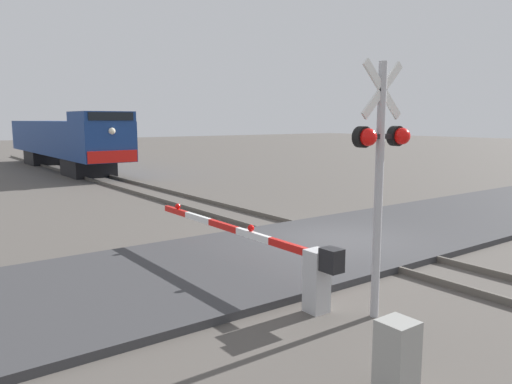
{
  "coord_description": "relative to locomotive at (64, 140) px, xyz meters",
  "views": [
    {
      "loc": [
        -9.54,
        -9.18,
        3.36
      ],
      "look_at": [
        -0.92,
        2.45,
        1.23
      ],
      "focal_mm": 34.74,
      "sensor_mm": 36.0,
      "label": 1
    }
  ],
  "objects": [
    {
      "name": "ground_plane",
      "position": [
        0.0,
        -25.37,
        -2.01
      ],
      "size": [
        160.0,
        160.0,
        0.0
      ],
      "primitive_type": "plane",
      "color": "#514C47"
    },
    {
      "name": "crossing_signal",
      "position": [
        -3.07,
        -29.26,
        0.69
      ],
      "size": [
        1.18,
        0.33,
        4.31
      ],
      "color": "#ADADB2",
      "rests_on": "ground_plane"
    },
    {
      "name": "rail_track_left",
      "position": [
        -0.72,
        -25.37,
        -1.93
      ],
      "size": [
        0.08,
        80.0,
        0.15
      ],
      "primitive_type": "cube",
      "color": "#59544C",
      "rests_on": "ground_plane"
    },
    {
      "name": "crossing_gate",
      "position": [
        -3.72,
        -27.6,
        -1.23
      ],
      "size": [
        0.36,
        6.32,
        1.23
      ],
      "color": "silver",
      "rests_on": "ground_plane"
    },
    {
      "name": "rail_track_right",
      "position": [
        0.72,
        -25.37,
        -1.93
      ],
      "size": [
        0.08,
        80.0,
        0.15
      ],
      "primitive_type": "cube",
      "color": "#59544C",
      "rests_on": "ground_plane"
    },
    {
      "name": "utility_cabinet",
      "position": [
        -4.91,
        -31.11,
        -1.5
      ],
      "size": [
        0.41,
        0.41,
        1.02
      ],
      "primitive_type": "cube",
      "color": "#999993",
      "rests_on": "ground_plane"
    },
    {
      "name": "road_surface",
      "position": [
        0.0,
        -25.37,
        -1.93
      ],
      "size": [
        36.0,
        5.21,
        0.15
      ],
      "primitive_type": "cube",
      "color": "#38383A",
      "rests_on": "ground_plane"
    },
    {
      "name": "locomotive",
      "position": [
        0.0,
        0.0,
        0.0
      ],
      "size": [
        2.85,
        18.51,
        3.8
      ],
      "color": "black",
      "rests_on": "ground_plane"
    }
  ]
}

